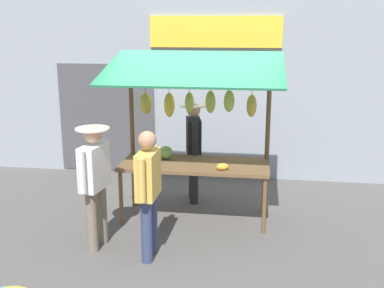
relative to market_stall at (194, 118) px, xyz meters
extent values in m
plane|color=#514F4C|center=(-0.03, 0.06, -1.55)|extent=(40.00, 40.00, 0.00)
cube|color=#8C939E|center=(-0.03, -2.14, 0.15)|extent=(9.00, 0.25, 3.40)
cube|color=yellow|center=(-0.11, -2.00, 1.20)|extent=(2.40, 0.06, 0.56)
cube|color=#47474C|center=(2.00, -2.01, -0.45)|extent=(1.90, 0.04, 2.10)
cube|color=brown|center=(-0.03, 0.06, -0.69)|extent=(2.20, 0.90, 0.05)
cylinder|color=brown|center=(1.01, 0.45, -1.13)|extent=(0.06, 0.06, 0.83)
cylinder|color=brown|center=(-1.07, 0.45, -1.13)|extent=(0.06, 0.06, 0.83)
cylinder|color=brown|center=(1.01, -0.33, -1.13)|extent=(0.06, 0.06, 0.83)
cylinder|color=brown|center=(-1.07, -0.33, -1.13)|extent=(0.06, 0.06, 0.83)
cylinder|color=brown|center=(1.03, -0.34, -0.37)|extent=(0.07, 0.07, 2.35)
cylinder|color=brown|center=(-1.09, -0.34, -0.37)|extent=(0.07, 0.07, 2.35)
cylinder|color=brown|center=(-0.03, -0.34, 0.60)|extent=(2.12, 0.06, 0.06)
cube|color=#23724C|center=(-0.03, 0.21, 0.75)|extent=(2.50, 1.46, 0.39)
cylinder|color=brown|center=(-0.83, -0.36, 0.46)|extent=(0.01, 0.01, 0.28)
ellipsoid|color=gold|center=(-0.83, -0.36, 0.15)|extent=(0.20, 0.22, 0.34)
cylinder|color=brown|center=(-0.50, -0.32, 0.50)|extent=(0.01, 0.01, 0.22)
ellipsoid|color=#B2CC4C|center=(-0.50, -0.32, 0.22)|extent=(0.22, 0.20, 0.33)
cylinder|color=brown|center=(-0.21, -0.34, 0.49)|extent=(0.01, 0.01, 0.24)
ellipsoid|color=#B2CC4C|center=(-0.21, -0.34, 0.19)|extent=(0.22, 0.21, 0.35)
cylinder|color=brown|center=(0.11, -0.34, 0.47)|extent=(0.01, 0.01, 0.27)
ellipsoid|color=#B2CC4C|center=(0.11, -0.34, 0.18)|extent=(0.18, 0.20, 0.31)
cylinder|color=brown|center=(0.42, -0.28, 0.47)|extent=(0.01, 0.01, 0.27)
ellipsoid|color=yellow|center=(0.42, -0.28, 0.14)|extent=(0.17, 0.21, 0.38)
cylinder|color=brown|center=(0.79, -0.31, 0.46)|extent=(0.01, 0.01, 0.28)
ellipsoid|color=gold|center=(0.79, -0.31, 0.15)|extent=(0.25, 0.27, 0.34)
ellipsoid|color=orange|center=(0.68, -0.20, -0.60)|extent=(0.25, 0.21, 0.14)
sphere|color=#729E4C|center=(0.44, -0.11, -0.57)|extent=(0.20, 0.20, 0.20)
ellipsoid|color=gold|center=(-0.46, 0.34, -0.62)|extent=(0.21, 0.18, 0.10)
cylinder|color=#232328|center=(0.13, -0.83, -1.13)|extent=(0.14, 0.14, 0.82)
cylinder|color=#232328|center=(0.07, -0.56, -1.13)|extent=(0.14, 0.14, 0.82)
cube|color=black|center=(0.10, -0.69, -0.43)|extent=(0.32, 0.53, 0.58)
cylinder|color=black|center=(0.16, -0.99, -0.41)|extent=(0.09, 0.09, 0.54)
cylinder|color=black|center=(0.03, -0.39, -0.41)|extent=(0.09, 0.09, 0.54)
sphere|color=tan|center=(0.10, -0.69, 0.00)|extent=(0.23, 0.23, 0.23)
cylinder|color=beige|center=(0.10, -0.69, 0.07)|extent=(0.43, 0.43, 0.02)
cylinder|color=navy|center=(0.37, 1.50, -1.14)|extent=(0.14, 0.14, 0.82)
cylinder|color=navy|center=(0.37, 1.23, -1.14)|extent=(0.14, 0.14, 0.82)
cube|color=gold|center=(0.37, 1.37, -0.44)|extent=(0.23, 0.50, 0.58)
cylinder|color=gold|center=(0.37, 1.67, -0.41)|extent=(0.09, 0.09, 0.53)
cylinder|color=gold|center=(0.36, 1.06, -0.41)|extent=(0.09, 0.09, 0.53)
sphere|color=#A87A5B|center=(0.37, 1.37, -0.01)|extent=(0.22, 0.22, 0.22)
cylinder|color=#726656|center=(1.14, 1.33, -1.13)|extent=(0.14, 0.14, 0.82)
cylinder|color=#726656|center=(1.10, 1.06, -1.13)|extent=(0.14, 0.14, 0.82)
cube|color=silver|center=(1.12, 1.19, -0.43)|extent=(0.29, 0.52, 0.58)
cylinder|color=silver|center=(1.16, 1.50, -0.41)|extent=(0.09, 0.09, 0.54)
cylinder|color=silver|center=(1.07, 0.89, -0.41)|extent=(0.09, 0.09, 0.54)
sphere|color=tan|center=(1.12, 1.19, 0.00)|extent=(0.23, 0.23, 0.23)
cylinder|color=beige|center=(1.12, 1.19, 0.07)|extent=(0.43, 0.43, 0.02)
camera|label=1|loc=(-0.97, 6.77, 1.37)|focal=44.41mm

